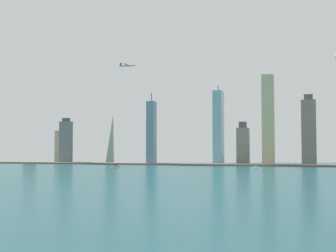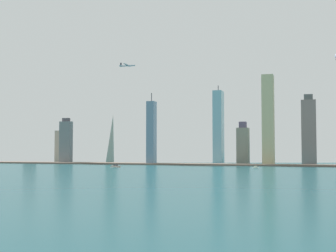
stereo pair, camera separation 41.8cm
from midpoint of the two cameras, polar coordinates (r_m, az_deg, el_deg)
The scene contains 13 objects.
waterfront_pier at distance 858.34m, azimuth 1.49°, elevation -4.77°, with size 943.26×41.73×2.93m, color #766053.
skyscraper_0 at distance 884.86m, azimuth 6.28°, elevation -0.20°, with size 17.20×27.84×152.32m.
skyscraper_1 at distance 1100.53m, azimuth -16.82°, elevation -2.27°, with size 21.47×20.29×83.46m.
skyscraper_2 at distance 915.75m, azimuth 17.12°, elevation -0.62°, with size 27.22×22.60×134.41m.
skyscraper_3 at distance 851.80m, azimuth 12.35°, elevation 0.73°, with size 20.62×25.47×164.62m.
skyscraper_4 at distance 1018.24m, azimuth -7.09°, elevation -0.65°, with size 17.89×19.98×144.28m.
skyscraper_5 at distance 879.42m, azimuth -2.09°, elevation -0.86°, with size 14.98×18.85×137.55m.
skyscraper_6 at distance 881.57m, azimuth 9.30°, elevation -2.35°, with size 22.23×21.58×81.54m.
skyscraper_7 at distance 1019.37m, azimuth -13.00°, elevation -2.52°, with size 27.82×20.58×92.44m.
skyscraper_8 at distance 970.11m, azimuth -12.61°, elevation -1.93°, with size 24.62×13.31×93.83m.
boat_0 at distance 717.92m, azimuth 10.84°, elevation -5.09°, with size 10.63×5.24×3.85m.
boat_4 at distance 750.44m, azimuth -6.57°, elevation -4.98°, with size 17.32×10.12×5.25m.
airplane at distance 924.24m, azimuth -5.11°, elevation 7.51°, with size 32.93×34.52×8.08m.
Camera 1 is at (242.15, -288.83, 29.43)m, focal length 48.95 mm.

